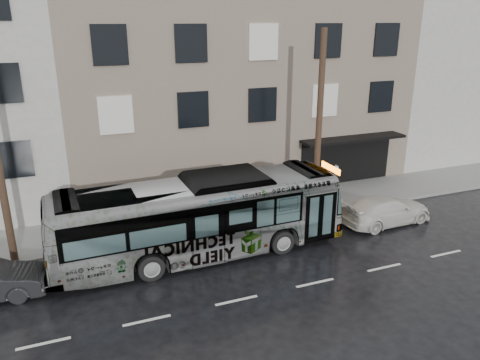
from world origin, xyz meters
The scene contains 8 objects.
ground centered at (0.00, 0.00, 0.00)m, with size 120.00×120.00×0.00m, color black.
sidewalk centered at (0.00, 4.90, 0.07)m, with size 90.00×3.60×0.15m, color gray.
building_taupe centered at (5.00, 12.70, 5.50)m, with size 20.00×12.00×11.00m, color gray.
building_filler centered at (24.00, 12.70, 6.00)m, with size 18.00×12.00×12.00m, color beige.
utility_pole_front centered at (6.50, 3.30, 4.65)m, with size 0.30×0.30×9.00m, color #463123.
sign_post centered at (7.60, 3.30, 1.35)m, with size 0.06×0.06×2.40m, color slate.
bus centered at (-0.19, 1.29, 1.71)m, with size 2.88×12.30×3.43m, color #B2B2B2.
white_sedan centered at (9.22, 1.11, 0.69)m, with size 1.92×4.72×1.37m, color silver.
Camera 1 is at (-5.13, -15.90, 9.51)m, focal length 35.00 mm.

